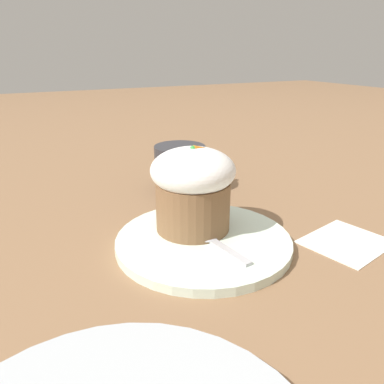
% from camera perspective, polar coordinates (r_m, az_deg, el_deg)
% --- Properties ---
extents(ground_plane, '(4.00, 4.00, 0.00)m').
position_cam_1_polar(ground_plane, '(0.47, 1.74, -8.09)').
color(ground_plane, '#846042').
extents(dessert_plate, '(0.22, 0.22, 0.01)m').
position_cam_1_polar(dessert_plate, '(0.47, 1.75, -7.49)').
color(dessert_plate, silver).
rests_on(dessert_plate, ground_plane).
extents(carrot_cake, '(0.11, 0.11, 0.11)m').
position_cam_1_polar(carrot_cake, '(0.47, 0.00, 0.72)').
color(carrot_cake, brown).
rests_on(carrot_cake, dessert_plate).
extents(spoon, '(0.04, 0.11, 0.01)m').
position_cam_1_polar(spoon, '(0.46, 2.54, -6.98)').
color(spoon, '#B7B7BC').
rests_on(spoon, dessert_plate).
extents(coffee_cup, '(0.12, 0.09, 0.08)m').
position_cam_1_polar(coffee_cup, '(0.64, -1.63, 3.60)').
color(coffee_cup, '#2D2D33').
rests_on(coffee_cup, ground_plane).
extents(paper_napkin, '(0.12, 0.11, 0.00)m').
position_cam_1_polar(paper_napkin, '(0.52, 22.46, -7.01)').
color(paper_napkin, white).
rests_on(paper_napkin, ground_plane).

